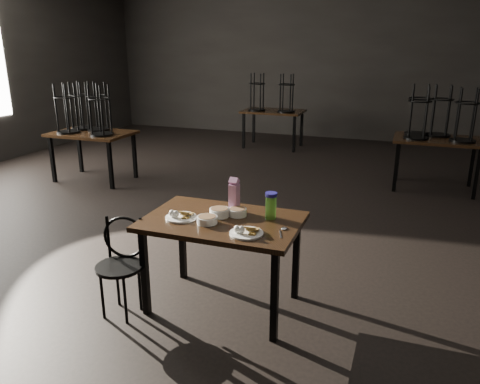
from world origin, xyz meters
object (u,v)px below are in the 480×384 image
at_px(bentwood_chair, 122,258).
at_px(juice_carton, 234,196).
at_px(water_bottle, 271,205).
at_px(main_table, 222,229).

bearing_deg(bentwood_chair, juice_carton, 23.45).
distance_m(juice_carton, bentwood_chair, 1.00).
bearing_deg(juice_carton, water_bottle, -7.79).
distance_m(main_table, bentwood_chair, 0.82).
bearing_deg(juice_carton, main_table, -97.39).
xyz_separation_m(water_bottle, bentwood_chair, (-1.05, -0.49, -0.40)).
bearing_deg(bentwood_chair, main_table, 12.93).
bearing_deg(bentwood_chair, water_bottle, 12.46).
height_order(main_table, water_bottle, water_bottle).
height_order(water_bottle, bentwood_chair, water_bottle).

